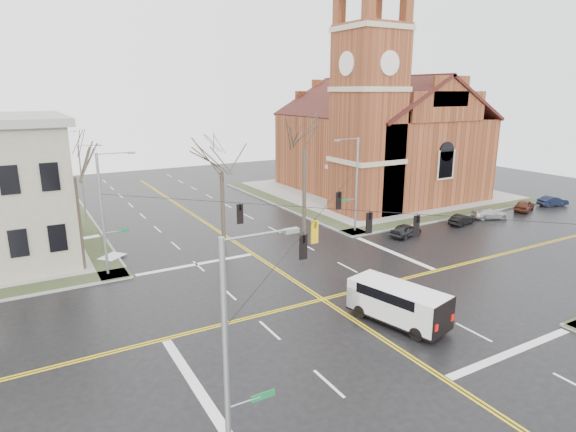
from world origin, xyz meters
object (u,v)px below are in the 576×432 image
parked_car_d (524,205)px  parked_car_e (553,201)px  signal_pole_sw (231,362)px  parked_car_c (489,214)px  cargo_van (394,300)px  streetlight_north_b (63,158)px  church (376,130)px  tree_nw_near (221,167)px  tree_nw_far (73,171)px  signal_pole_nw (105,211)px  tree_ne (305,143)px  parked_car_b (462,220)px  streetlight_north_a (83,181)px  signal_pole_ne (355,182)px  parked_car_a (406,230)px

parked_car_d → parked_car_e: bearing=-113.6°
signal_pole_sw → parked_car_c: 43.38m
cargo_van → streetlight_north_b: bearing=89.5°
church → cargo_van: 37.95m
signal_pole_sw → streetlight_north_b: (0.67, 59.50, -0.48)m
tree_nw_near → tree_nw_far: bearing=-179.5°
signal_pole_nw → tree_ne: tree_ne is taller
tree_nw_far → tree_ne: bearing=-1.9°
parked_car_d → streetlight_north_b: bearing=26.3°
parked_car_c → tree_nw_far: tree_nw_far is taller
signal_pole_sw → tree_nw_far: bearing=93.6°
parked_car_b → parked_car_e: bearing=-98.9°
tree_nw_near → signal_pole_sw: bearing=-111.7°
parked_car_b → signal_pole_nw: bearing=74.0°
parked_car_c → parked_car_e: 11.70m
parked_car_c → tree_ne: tree_ne is taller
parked_car_d → streetlight_north_a: bearing=44.3°
signal_pole_ne → streetlight_north_b: signal_pole_ne is taller
signal_pole_sw → parked_car_b: 39.42m
cargo_van → parked_car_c: cargo_van is taller
parked_car_c → parked_car_b: bearing=113.5°
signal_pole_ne → streetlight_north_a: signal_pole_ne is taller
streetlight_north_a → parked_car_e: streetlight_north_a is taller
church → parked_car_b: 18.58m
church → cargo_van: size_ratio=4.33×
parked_car_c → tree_nw_far: size_ratio=0.36×
signal_pole_ne → signal_pole_nw: (-22.64, 0.00, 0.00)m
parked_car_a → parked_car_b: size_ratio=1.10×
church → signal_pole_nw: 38.61m
church → signal_pole_ne: (-13.44, -13.28, -3.48)m
parked_car_e → tree_nw_near: tree_nw_near is taller
signal_pole_ne → signal_pole_nw: bearing=180.0°
church → streetlight_north_b: 42.53m
tree_nw_far → parked_car_e: bearing=-5.7°
church → signal_pole_ne: bearing=-135.3°
signal_pole_ne → cargo_van: 19.06m
signal_pole_sw → streetlight_north_b: bearing=89.4°
parked_car_e → signal_pole_ne: bearing=99.8°
tree_ne → streetlight_north_b: bearing=116.1°
signal_pole_nw → parked_car_c: bearing=-4.8°
streetlight_north_a → parked_car_b: bearing=-30.9°
cargo_van → parked_car_a: size_ratio=1.75×
signal_pole_ne → parked_car_b: 12.57m
parked_car_a → tree_nw_near: tree_nw_near is taller
cargo_van → parked_car_a: cargo_van is taller
streetlight_north_b → parked_car_e: 63.37m
parked_car_a → tree_ne: bearing=45.4°
parked_car_a → tree_ne: 12.57m
tree_ne → tree_nw_far: bearing=178.1°
signal_pole_nw → tree_ne: (17.87, 1.46, 3.77)m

